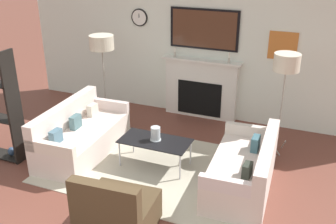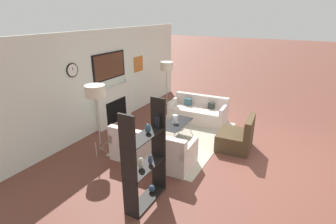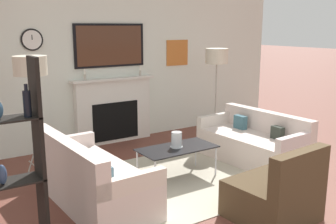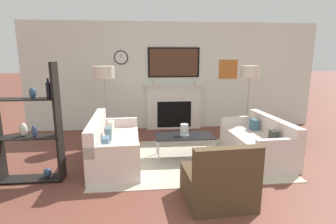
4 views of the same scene
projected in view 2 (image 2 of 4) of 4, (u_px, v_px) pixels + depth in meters
The scene contains 11 objects.
ground_plane at pixel (277, 161), 5.85m from camera, with size 60.00×60.00×0.00m, color brown.
fireplace_wall at pixel (110, 82), 7.49m from camera, with size 7.48×0.28×2.70m.
area_rug at pixel (179, 137), 6.94m from camera, with size 3.28×2.18×0.01m.
couch_left at pixel (152, 150), 5.74m from camera, with size 0.87×1.84×0.81m.
couch_right at pixel (198, 112), 7.94m from camera, with size 0.88×1.71×0.74m.
armchair at pixel (237, 138), 6.31m from camera, with size 0.87×0.83×0.84m.
coffee_table at pixel (176, 124), 6.79m from camera, with size 1.07×0.54×0.43m.
hurricane_candle at pixel (175, 119), 6.75m from camera, with size 0.17×0.17×0.21m.
floor_lamp_left at pixel (95, 92), 5.64m from camera, with size 0.44×0.44×1.66m.
floor_lamp_right at pixel (167, 67), 8.29m from camera, with size 0.40×0.40×1.66m.
shelf_unit at pixel (146, 159), 4.35m from camera, with size 0.92×0.28×1.78m.
Camera 2 is at (-5.63, -0.26, 3.11)m, focal length 28.00 mm.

